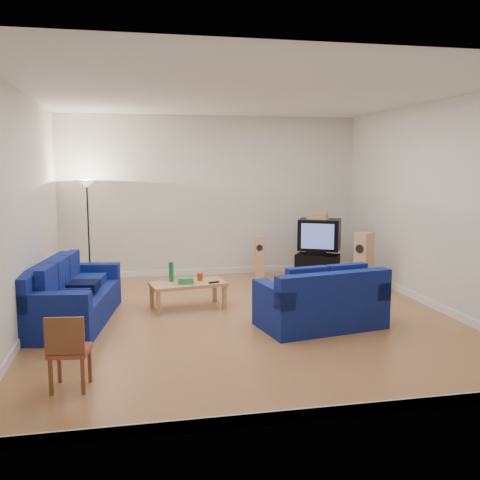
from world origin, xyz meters
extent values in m
cube|color=brown|center=(0.00, 0.00, 0.00)|extent=(6.00, 6.50, 0.01)
cube|color=white|center=(0.00, 0.00, 3.20)|extent=(6.00, 6.50, 0.01)
cube|color=white|center=(0.00, 3.25, 1.60)|extent=(6.00, 0.01, 3.20)
cube|color=white|center=(0.00, -3.25, 1.60)|extent=(6.00, 0.01, 3.20)
cube|color=white|center=(-3.00, 0.00, 1.60)|extent=(0.01, 6.50, 3.20)
cube|color=white|center=(3.00, 0.00, 1.60)|extent=(0.01, 6.50, 3.20)
cube|color=white|center=(0.00, 3.24, 0.06)|extent=(6.00, 0.02, 0.12)
cube|color=white|center=(0.00, -3.24, 0.06)|extent=(6.00, 0.02, 0.12)
cube|color=white|center=(-2.99, 0.00, 0.06)|extent=(0.02, 6.50, 0.12)
cube|color=white|center=(2.99, 0.00, 0.06)|extent=(0.02, 6.50, 0.12)
cube|color=#041057|center=(-2.45, 0.28, 0.21)|extent=(1.28, 2.33, 0.42)
cube|color=#041057|center=(-2.81, 0.34, 0.64)|extent=(0.56, 2.22, 0.43)
cube|color=#041057|center=(-2.30, 1.26, 0.54)|extent=(0.98, 0.36, 0.24)
cube|color=#041057|center=(-2.60, -0.70, 0.54)|extent=(0.98, 0.36, 0.24)
cube|color=black|center=(-2.30, 0.26, 0.52)|extent=(0.46, 0.46, 0.12)
cube|color=#041057|center=(0.93, -0.62, 0.21)|extent=(1.80, 1.21, 0.41)
cube|color=#041057|center=(0.99, -0.97, 0.62)|extent=(1.67, 0.51, 0.42)
cube|color=#041057|center=(0.22, -0.75, 0.53)|extent=(0.38, 0.95, 0.23)
cube|color=#041057|center=(1.64, -0.49, 0.53)|extent=(0.38, 0.95, 0.23)
cube|color=black|center=(0.90, -0.47, 0.51)|extent=(0.45, 0.45, 0.12)
cube|color=tan|center=(-0.77, 0.68, 0.39)|extent=(1.22, 0.76, 0.05)
cube|color=tan|center=(-1.25, 0.36, 0.18)|extent=(0.07, 0.07, 0.37)
cube|color=tan|center=(-1.33, 0.83, 0.18)|extent=(0.07, 0.07, 0.37)
cube|color=tan|center=(-0.22, 0.54, 0.18)|extent=(0.07, 0.07, 0.37)
cube|color=tan|center=(-0.30, 1.00, 0.18)|extent=(0.07, 0.07, 0.37)
cylinder|color=#197233|center=(-1.02, 0.79, 0.57)|extent=(0.08, 0.08, 0.31)
cube|color=green|center=(-0.82, 0.59, 0.46)|extent=(0.24, 0.13, 0.10)
cylinder|color=red|center=(-0.57, 0.76, 0.48)|extent=(0.11, 0.11, 0.12)
cube|color=black|center=(-0.38, 0.57, 0.43)|extent=(0.17, 0.11, 0.02)
cube|color=black|center=(1.94, 2.34, 0.25)|extent=(0.93, 0.81, 0.50)
cube|color=black|center=(1.90, 2.30, 0.54)|extent=(0.46, 0.42, 0.09)
cube|color=black|center=(1.98, 2.36, 0.89)|extent=(0.95, 0.86, 0.60)
cube|color=#3F4D8C|center=(1.84, 2.10, 0.89)|extent=(0.56, 0.30, 0.48)
cube|color=tan|center=(1.92, 2.33, 1.25)|extent=(0.41, 0.34, 0.14)
cube|color=tan|center=(0.86, 2.70, 0.42)|extent=(0.25, 0.29, 0.85)
cylinder|color=black|center=(0.83, 2.58, 0.62)|extent=(0.13, 0.05, 0.12)
cube|color=tan|center=(2.45, 1.34, 0.52)|extent=(0.39, 0.38, 1.04)
cylinder|color=black|center=(2.32, 1.24, 0.76)|extent=(0.11, 0.13, 0.15)
cylinder|color=black|center=(-2.39, 2.70, 0.02)|extent=(0.25, 0.25, 0.03)
cylinder|color=black|center=(-2.39, 2.70, 0.94)|extent=(0.03, 0.03, 1.84)
cone|color=white|center=(-2.39, 2.70, 1.89)|extent=(0.34, 0.34, 0.15)
cube|color=brown|center=(-2.41, -2.24, 0.19)|extent=(0.04, 0.04, 0.38)
cube|color=brown|center=(-2.37, -1.94, 0.19)|extent=(0.04, 0.04, 0.38)
cube|color=brown|center=(-2.11, -2.28, 0.19)|extent=(0.04, 0.04, 0.38)
cube|color=brown|center=(-2.06, -1.98, 0.19)|extent=(0.04, 0.04, 0.38)
cube|color=#984231|center=(-2.24, -2.11, 0.39)|extent=(0.42, 0.42, 0.05)
cube|color=brown|center=(-2.26, -2.28, 0.60)|extent=(0.38, 0.09, 0.38)
camera|label=1|loc=(-1.59, -7.46, 2.23)|focal=40.00mm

